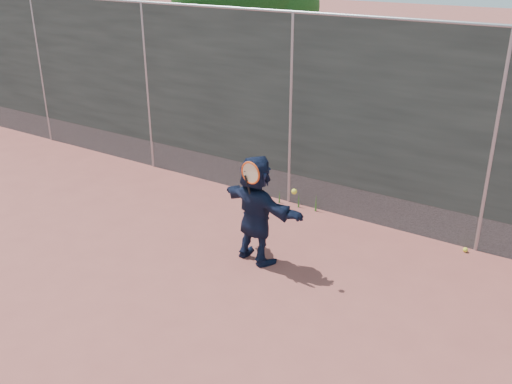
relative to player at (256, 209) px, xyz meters
The scene contains 6 objects.
ground 1.86m from the player, 110.17° to the right, with size 80.00×80.00×0.00m, color #9E4C42.
player is the anchor object (origin of this frame).
ball_ground 2.97m from the player, 37.06° to the left, with size 0.07×0.07×0.07m, color yellow.
fence 2.15m from the player, 107.35° to the left, with size 20.00×0.06×3.03m.
swing_action 0.59m from the player, 61.01° to the right, with size 0.75×0.18×0.51m.
weed_clump 1.90m from the player, 99.47° to the left, with size 0.68×0.07×0.30m.
Camera 1 is at (4.26, -3.99, 3.86)m, focal length 40.00 mm.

